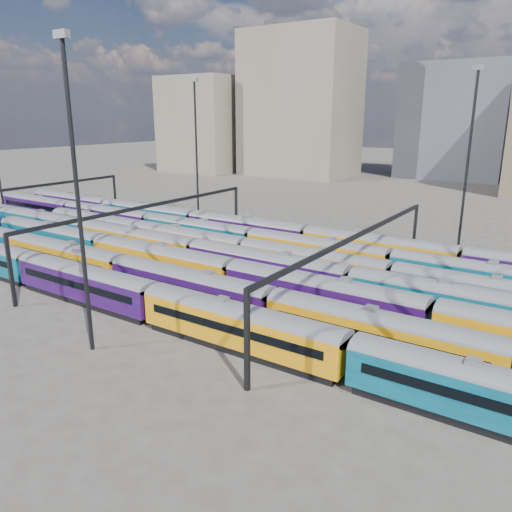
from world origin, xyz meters
The scene contains 14 objects.
ground centered at (0.00, 0.00, 0.00)m, with size 500.00×500.00×0.00m, color #3E3A35.
rake_0 centered at (-4.43, -15.00, 2.61)m, with size 121.25×2.96×4.98m.
rake_1 centered at (-4.33, -10.00, 2.64)m, with size 143.09×2.99×5.03m.
rake_2 centered at (8.41, -5.00, 2.78)m, with size 107.26×3.14×5.30m.
rake_3 centered at (-1.27, 0.00, 2.75)m, with size 148.66×3.10×5.23m.
rake_4 centered at (12.12, 5.00, 2.55)m, with size 118.34×2.89×4.85m.
rake_5 centered at (-10.05, 10.00, 2.62)m, with size 121.45×2.96×4.98m.
rake_6 centered at (-3.92, 15.00, 2.73)m, with size 126.76×3.09×5.21m.
gantry_0 centered at (-50.00, 0.00, 6.79)m, with size 0.35×40.35×8.03m.
gantry_1 centered at (-20.00, 0.00, 6.79)m, with size 0.35×40.35×8.03m.
gantry_2 centered at (10.00, 0.00, 6.79)m, with size 0.35×40.35×8.03m.
mast_1 centered at (-30.00, 22.00, 13.97)m, with size 1.40×0.50×25.60m.
mast_2 centered at (-5.00, -22.00, 13.97)m, with size 1.40×0.50×25.60m.
mast_3 centered at (15.00, 24.00, 13.97)m, with size 1.40×0.50×25.60m.
Camera 1 is at (28.76, -46.90, 19.68)m, focal length 35.00 mm.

